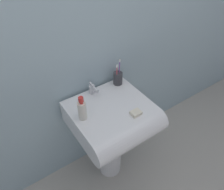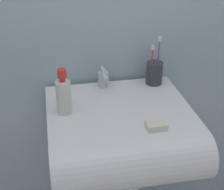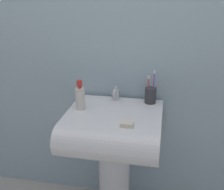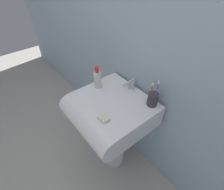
% 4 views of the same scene
% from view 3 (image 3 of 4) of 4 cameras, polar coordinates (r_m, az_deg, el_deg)
% --- Properties ---
extents(wall_back, '(5.00, 0.05, 2.40)m').
position_cam_3_polar(wall_back, '(1.77, 2.23, 12.59)').
color(wall_back, '#9EB7C1').
rests_on(wall_back, ground).
extents(sink_pedestal, '(0.19, 0.19, 0.61)m').
position_cam_3_polar(sink_pedestal, '(1.88, 0.47, -16.82)').
color(sink_pedestal, white).
rests_on(sink_pedestal, ground).
extents(sink_basin, '(0.55, 0.54, 0.17)m').
position_cam_3_polar(sink_basin, '(1.61, 0.10, -7.07)').
color(sink_basin, white).
rests_on(sink_basin, sink_pedestal).
extents(faucet, '(0.04, 0.11, 0.08)m').
position_cam_3_polar(faucet, '(1.78, 0.72, 0.26)').
color(faucet, silver).
rests_on(faucet, sink_basin).
extents(toothbrush_cup, '(0.07, 0.07, 0.21)m').
position_cam_3_polar(toothbrush_cup, '(1.74, 7.82, -0.00)').
color(toothbrush_cup, '#38383D').
rests_on(toothbrush_cup, sink_basin).
extents(soap_bottle, '(0.06, 0.06, 0.18)m').
position_cam_3_polar(soap_bottle, '(1.65, -6.49, -0.44)').
color(soap_bottle, silver).
rests_on(soap_bottle, sink_basin).
extents(bar_soap, '(0.07, 0.05, 0.02)m').
position_cam_3_polar(bar_soap, '(1.46, 3.09, -5.92)').
color(bar_soap, silver).
rests_on(bar_soap, sink_basin).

